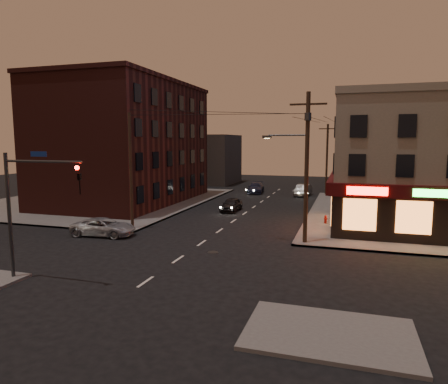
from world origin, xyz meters
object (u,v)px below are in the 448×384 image
at_px(suv_cross, 104,227).
at_px(fire_hydrant, 326,219).
at_px(sedan_far, 256,188).
at_px(sedan_near, 231,205).
at_px(sedan_mid, 303,190).

bearing_deg(suv_cross, fire_hydrant, -65.47).
relative_size(sedan_far, fire_hydrant, 6.90).
distance_m(sedan_near, sedan_mid, 14.65).
xyz_separation_m(sedan_near, sedan_mid, (5.63, 13.52, 0.08)).
bearing_deg(sedan_mid, sedan_near, -106.11).
relative_size(sedan_mid, fire_hydrant, 6.45).
xyz_separation_m(sedan_near, fire_hydrant, (9.40, -4.16, -0.13)).
xyz_separation_m(suv_cross, fire_hydrant, (15.51, 8.74, -0.13)).
bearing_deg(fire_hydrant, sedan_mid, 102.05).
xyz_separation_m(suv_cross, sedan_near, (6.11, 12.90, 0.00)).
relative_size(sedan_mid, sedan_far, 0.93).
bearing_deg(sedan_near, fire_hydrant, -23.17).
bearing_deg(sedan_near, suv_cross, -114.64).
xyz_separation_m(sedan_near, sedan_far, (-0.80, 14.60, 0.04)).
distance_m(suv_cross, sedan_near, 14.27).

